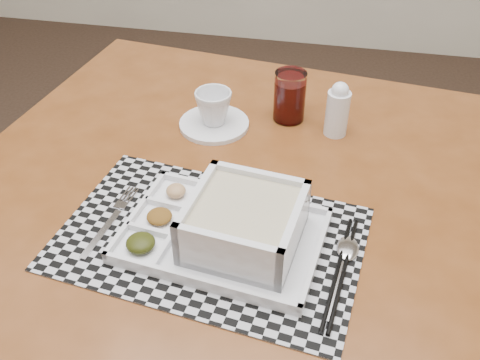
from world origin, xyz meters
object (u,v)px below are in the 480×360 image
juice_glass (290,98)px  creamer_bottle (338,110)px  dining_table (234,232)px  serving_tray (236,228)px  cup (214,107)px

juice_glass → creamer_bottle: creamer_bottle is taller
dining_table → creamer_bottle: size_ratio=10.08×
dining_table → serving_tray: serving_tray is taller
cup → creamer_bottle: bearing=-10.0°
serving_tray → creamer_bottle: 0.39m
serving_tray → cup: bearing=109.4°
dining_table → serving_tray: size_ratio=3.49×
cup → juice_glass: bearing=6.8°
serving_tray → juice_glass: bearing=85.2°
dining_table → creamer_bottle: 0.33m
serving_tray → dining_table: bearing=103.6°
serving_tray → creamer_bottle: size_ratio=2.88×
juice_glass → creamer_bottle: bearing=-19.9°
dining_table → cup: 0.28m
cup → creamer_bottle: creamer_bottle is taller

